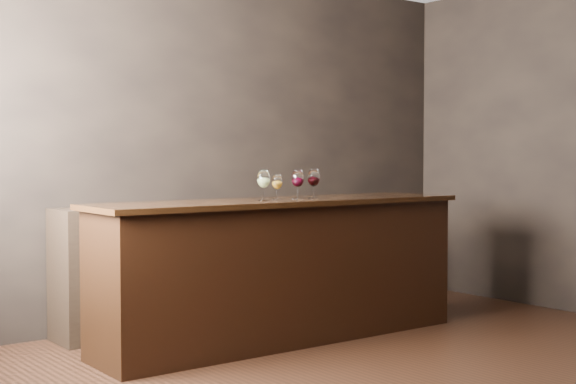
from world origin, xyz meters
TOP-DOWN VIEW (x-y plane):
  - ground at (0.00, 0.00)m, footprint 5.00×5.00m
  - room_shell at (-0.23, 0.11)m, footprint 5.02×4.52m
  - bar_counter at (-0.03, 1.21)m, footprint 2.74×0.62m
  - bar_top at (-0.03, 1.21)m, footprint 2.83×0.69m
  - back_bar_shelf at (-0.05, 2.03)m, footprint 2.58×0.40m
  - glass_white at (-0.21, 1.19)m, footprint 0.09×0.09m
  - glass_amber at (-0.05, 1.25)m, footprint 0.08×0.08m
  - glass_red_a at (0.07, 1.18)m, footprint 0.09×0.09m
  - glass_red_b at (0.23, 1.20)m, footprint 0.09×0.09m

SIDE VIEW (x-z plane):
  - ground at x=0.00m, z-range 0.00..0.00m
  - back_bar_shelf at x=-0.05m, z-range 0.00..0.93m
  - bar_counter at x=-0.03m, z-range 0.00..0.96m
  - bar_top at x=-0.03m, z-range 0.96..0.99m
  - glass_amber at x=-0.05m, z-range 1.02..1.20m
  - glass_red_a at x=0.07m, z-range 1.03..1.24m
  - glass_white at x=-0.21m, z-range 1.03..1.24m
  - glass_red_b at x=0.23m, z-range 1.03..1.24m
  - room_shell at x=-0.23m, z-range 0.40..3.21m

